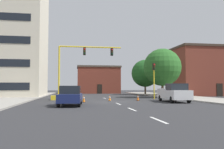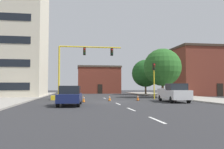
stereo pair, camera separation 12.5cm
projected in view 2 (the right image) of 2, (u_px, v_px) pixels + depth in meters
The scene contains 20 objects.
ground_plane at pixel (113, 102), 25.41m from camera, with size 160.00×160.00×0.00m, color #2D2D30.
sidewalk_left at pixel (16, 98), 31.49m from camera, with size 6.00×56.00×0.14m, color #9E998E.
sidewalk_right at pixel (184, 97), 35.14m from camera, with size 6.00×56.00×0.14m, color #9E998E.
lane_stripe_seg_0 at pixel (157, 120), 11.59m from camera, with size 0.16×2.40×0.01m, color silver.
lane_stripe_seg_1 at pixel (131, 109), 17.02m from camera, with size 0.16×2.40×0.01m, color silver.
lane_stripe_seg_2 at pixel (118, 104), 22.45m from camera, with size 0.16×2.40×0.01m, color silver.
lane_stripe_seg_3 at pixel (110, 100), 27.88m from camera, with size 0.16×2.40×0.01m, color silver.
lane_stripe_seg_4 at pixel (105, 98), 33.31m from camera, with size 0.16×2.40×0.01m, color silver.
building_tall_left at pixel (1, 35), 38.50m from camera, with size 14.41×11.21×20.53m.
building_brick_center at pixel (99, 80), 58.44m from camera, with size 10.49×7.96×6.68m.
building_row_right at pixel (206, 72), 43.49m from camera, with size 12.42×8.61×8.93m.
traffic_signal_gantry at pixel (68, 82), 29.25m from camera, with size 8.79×1.20×6.83m.
traffic_light_pole_right at pixel (154, 73), 31.07m from camera, with size 0.32×0.47×4.80m.
tree_right_far at pixel (146, 73), 48.13m from camera, with size 5.64×5.64×7.24m.
tree_right_mid at pixel (162, 67), 35.37m from camera, with size 5.69×5.69×7.45m.
pickup_truck_white at pixel (174, 93), 25.28m from camera, with size 2.26×5.49×1.99m.
sedan_navy_near_left at pixel (70, 96), 20.30m from camera, with size 2.14×4.61×1.74m.
traffic_cone_roadside_a at pixel (84, 99), 24.62m from camera, with size 0.36×0.36×0.74m.
traffic_cone_roadside_b at pixel (138, 98), 27.52m from camera, with size 0.36×0.36×0.71m.
traffic_cone_roadside_c at pixel (110, 98), 27.01m from camera, with size 0.36×0.36×0.67m.
Camera 2 is at (-3.97, -25.22, 1.67)m, focal length 37.30 mm.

